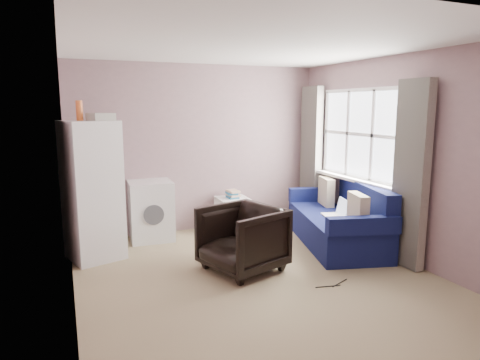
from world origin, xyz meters
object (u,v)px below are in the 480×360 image
(fridge, at_px, (92,190))
(sofa, at_px, (340,221))
(side_table, at_px, (233,211))
(armchair, at_px, (242,236))
(washing_machine, at_px, (151,209))

(fridge, bearing_deg, sofa, -30.36)
(sofa, bearing_deg, side_table, 148.32)
(side_table, bearing_deg, sofa, -46.94)
(fridge, relative_size, side_table, 3.14)
(armchair, xyz_separation_m, sofa, (1.62, 0.37, -0.10))
(washing_machine, height_order, side_table, washing_machine)
(fridge, xyz_separation_m, washing_machine, (0.80, 0.52, -0.43))
(armchair, height_order, side_table, armchair)
(fridge, xyz_separation_m, side_table, (2.04, 0.50, -0.58))
(fridge, distance_m, sofa, 3.29)
(sofa, bearing_deg, fridge, -177.33)
(washing_machine, relative_size, side_table, 1.36)
(washing_machine, bearing_deg, armchair, -62.06)
(sofa, bearing_deg, armchair, -151.75)
(washing_machine, bearing_deg, sofa, -24.37)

